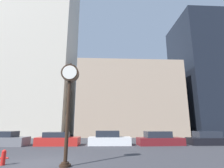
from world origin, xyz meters
TOP-DOWN VIEW (x-y plane):
  - ground_plane at (0.00, 0.00)m, footprint 200.00×200.00m
  - building_tall_tower at (-10.36, 24.00)m, footprint 14.65×12.00m
  - building_storefront_row at (8.16, 24.00)m, footprint 18.55×12.00m
  - building_glass_modern at (23.74, 24.00)m, footprint 8.90×12.00m
  - street_clock at (1.54, -0.91)m, footprint 0.93×0.56m
  - car_grey at (-6.18, 8.11)m, footprint 4.30×2.08m
  - car_red at (-1.10, 8.25)m, footprint 4.22×2.02m
  - car_white at (4.01, 8.22)m, footprint 4.26×1.82m
  - car_maroon at (9.09, 7.94)m, footprint 4.61×2.04m
  - car_black at (14.24, 7.97)m, footprint 4.29×1.82m
  - fire_hydrant_near at (-1.69, -0.39)m, footprint 0.50×0.22m

SIDE VIEW (x-z plane):
  - ground_plane at x=0.00m, z-range 0.00..0.00m
  - fire_hydrant_near at x=-1.69m, z-range 0.01..0.76m
  - car_red at x=-1.10m, z-range -0.10..1.19m
  - car_black at x=14.24m, z-range -0.12..1.23m
  - car_maroon at x=9.09m, z-range -0.11..1.24m
  - car_grey at x=-6.18m, z-range -0.11..1.27m
  - car_white at x=4.01m, z-range -0.12..1.30m
  - street_clock at x=1.54m, z-range 1.05..6.37m
  - building_storefront_row at x=8.16m, z-range 0.00..13.11m
  - building_glass_modern at x=23.74m, z-range 0.00..24.26m
  - building_tall_tower at x=-10.36m, z-range 0.00..41.76m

